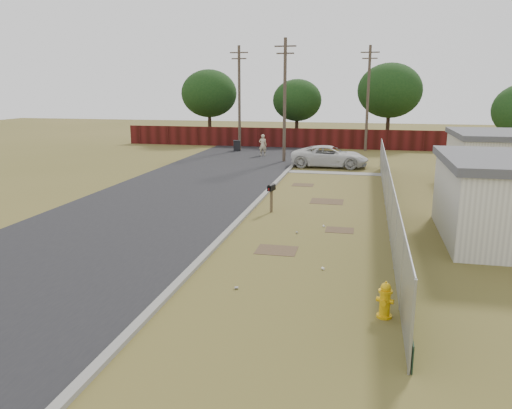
% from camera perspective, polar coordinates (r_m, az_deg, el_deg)
% --- Properties ---
extents(ground, '(120.00, 120.00, 0.00)m').
position_cam_1_polar(ground, '(22.03, 6.71, -1.33)').
color(ground, brown).
rests_on(ground, ground).
extents(street, '(15.10, 60.00, 0.12)m').
position_cam_1_polar(street, '(31.07, -4.22, 3.04)').
color(street, black).
rests_on(street, ground).
extents(chainlink_fence, '(0.10, 27.06, 2.02)m').
position_cam_1_polar(chainlink_fence, '(22.78, 14.86, 0.86)').
color(chainlink_fence, '#989AA0').
rests_on(chainlink_fence, ground).
extents(privacy_fence, '(30.00, 0.12, 1.80)m').
position_cam_1_polar(privacy_fence, '(47.16, 2.59, 7.64)').
color(privacy_fence, '#48100F').
rests_on(privacy_fence, ground).
extents(utility_poles, '(12.60, 8.24, 9.00)m').
position_cam_1_polar(utility_poles, '(42.30, 4.80, 12.11)').
color(utility_poles, '#4E3F34').
rests_on(utility_poles, ground).
extents(horizon_trees, '(33.32, 31.94, 7.78)m').
position_cam_1_polar(horizon_trees, '(44.81, 11.15, 11.90)').
color(horizon_trees, black).
rests_on(horizon_trees, ground).
extents(fire_hydrant, '(0.47, 0.47, 0.94)m').
position_cam_1_polar(fire_hydrant, '(12.79, 14.53, -10.58)').
color(fire_hydrant, '#DAA40B').
rests_on(fire_hydrant, ground).
extents(mailbox, '(0.31, 0.57, 1.30)m').
position_cam_1_polar(mailbox, '(22.34, 1.77, 1.66)').
color(mailbox, brown).
rests_on(mailbox, ground).
extents(pickup_truck, '(5.39, 2.52, 1.49)m').
position_cam_1_polar(pickup_truck, '(35.77, 8.42, 5.47)').
color(pickup_truck, silver).
rests_on(pickup_truck, ground).
extents(pedestrian, '(0.65, 0.44, 1.76)m').
position_cam_1_polar(pedestrian, '(41.21, 0.78, 6.81)').
color(pedestrian, '#BEB08B').
rests_on(pedestrian, ground).
extents(trash_bin, '(0.78, 0.76, 0.93)m').
position_cam_1_polar(trash_bin, '(44.43, -2.21, 6.75)').
color(trash_bin, black).
rests_on(trash_bin, ground).
extents(scattered_litter, '(2.36, 7.06, 0.07)m').
position_cam_1_polar(scattered_litter, '(17.35, 4.87, -5.19)').
color(scattered_litter, white).
rests_on(scattered_litter, ground).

